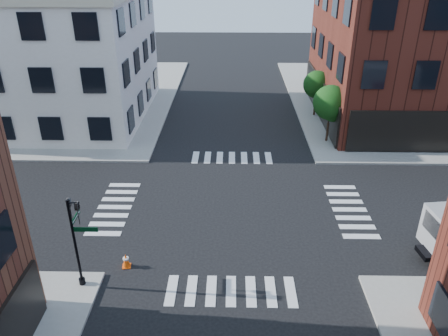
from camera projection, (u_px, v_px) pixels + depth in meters
ground at (232, 208)px, 25.97m from camera, size 120.00×120.00×0.00m
sidewalk_ne at (439, 99)px, 44.30m from camera, size 30.00×30.00×0.15m
sidewalk_nw at (29, 97)px, 45.02m from camera, size 30.00×30.00×0.15m
building_nw at (15, 55)px, 38.08m from camera, size 22.00×16.00×11.00m
tree_near at (331, 104)px, 33.31m from camera, size 2.69×2.69×4.49m
tree_far at (317, 86)px, 38.79m from camera, size 2.43×2.43×4.07m
signal_pole at (76, 233)px, 18.84m from camera, size 1.29×1.24×4.60m
traffic_cone at (126, 261)px, 21.10m from camera, size 0.45×0.45×0.75m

